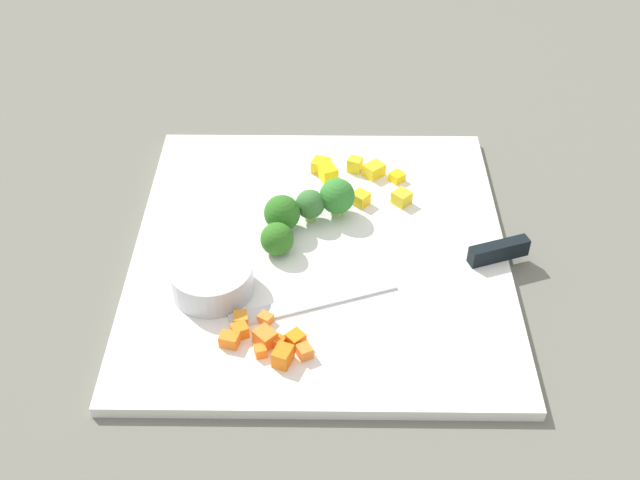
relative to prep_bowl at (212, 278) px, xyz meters
name	(u,v)px	position (x,y,z in m)	size (l,w,h in m)	color
ground_plane	(320,255)	(-0.06, 0.11, -0.03)	(4.00, 4.00, 0.00)	#626257
cutting_board	(320,251)	(-0.06, 0.11, -0.02)	(0.42, 0.39, 0.01)	white
prep_bowl	(212,278)	(0.00, 0.00, 0.00)	(0.08, 0.08, 0.03)	#B7BCC2
chef_knife	(437,268)	(-0.03, 0.23, -0.01)	(0.12, 0.31, 0.02)	silver
carrot_dice_0	(265,337)	(0.07, 0.06, -0.01)	(0.02, 0.02, 0.02)	orange
carrot_dice_1	(240,331)	(0.06, 0.03, -0.01)	(0.01, 0.01, 0.01)	orange
carrot_dice_2	(283,356)	(0.09, 0.07, -0.01)	(0.02, 0.02, 0.02)	orange
carrot_dice_3	(296,339)	(0.07, 0.09, -0.01)	(0.02, 0.01, 0.01)	orange
carrot_dice_4	(304,352)	(0.09, 0.09, -0.01)	(0.01, 0.01, 0.01)	orange
carrot_dice_5	(277,342)	(0.07, 0.07, -0.01)	(0.01, 0.01, 0.01)	orange
carrot_dice_6	(266,318)	(0.04, 0.06, -0.01)	(0.01, 0.01, 0.01)	orange
carrot_dice_7	(229,340)	(0.07, 0.02, -0.01)	(0.02, 0.01, 0.01)	orange
carrot_dice_8	(241,319)	(0.05, 0.03, -0.01)	(0.01, 0.01, 0.01)	orange
carrot_dice_9	(260,351)	(0.08, 0.05, -0.01)	(0.01, 0.01, 0.01)	orange
pepper_dice_0	(355,165)	(-0.20, 0.15, -0.01)	(0.01, 0.02, 0.02)	yellow
pepper_dice_1	(324,165)	(-0.20, 0.11, -0.01)	(0.02, 0.02, 0.01)	yellow
pepper_dice_2	(361,198)	(-0.14, 0.15, -0.01)	(0.02, 0.02, 0.01)	yellow
pepper_dice_3	(402,198)	(-0.14, 0.20, -0.01)	(0.02, 0.02, 0.02)	yellow
pepper_dice_4	(374,170)	(-0.19, 0.17, -0.01)	(0.02, 0.02, 0.02)	yellow
pepper_dice_5	(397,177)	(-0.18, 0.20, -0.01)	(0.02, 0.01, 0.01)	yellow
pepper_dice_6	(328,173)	(-0.19, 0.11, -0.01)	(0.02, 0.02, 0.02)	yellow
broccoli_floret_0	(277,239)	(-0.06, 0.06, 0.00)	(0.04, 0.04, 0.04)	#8BB765
broccoli_floret_1	(282,213)	(-0.09, 0.07, 0.01)	(0.04, 0.04, 0.04)	#98C261
broccoli_floret_2	(310,205)	(-0.11, 0.10, 0.01)	(0.03, 0.03, 0.04)	#8DB759
broccoli_floret_3	(337,197)	(-0.12, 0.12, 0.01)	(0.04, 0.04, 0.04)	#8FBA62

